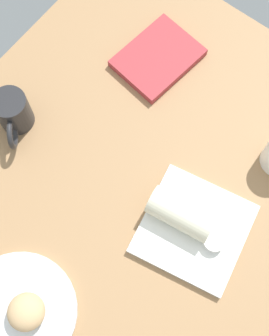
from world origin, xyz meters
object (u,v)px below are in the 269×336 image
breakfast_wrap (181,214)px  scone_pastry (25,311)px  square_plate (194,229)px  book_stack (158,58)px  coffee_mug (13,113)px  round_plate (18,312)px  sauce_cup (214,241)px

breakfast_wrap → scone_pastry: bearing=-29.2°
square_plate → breakfast_wrap: size_ratio=1.54×
book_stack → coffee_mug: bearing=154.4°
coffee_mug → scone_pastry: bearing=-134.9°
round_plate → coffee_mug: (31.16, 28.37, 4.22)cm
breakfast_wrap → round_plate: bearing=-30.7°
round_plate → coffee_mug: coffee_mug is taller
scone_pastry → square_plate: scone_pastry is taller
round_plate → sauce_cup: 42.27cm
book_stack → round_plate: bearing=-168.7°
sauce_cup → coffee_mug: size_ratio=0.43×
scone_pastry → square_plate: 38.02cm
square_plate → sauce_cup: sauce_cup is taller
square_plate → breakfast_wrap: bearing=90.2°
round_plate → sauce_cup: sauce_cup is taller
breakfast_wrap → coffee_mug: (-4.22, 42.73, 0.19)cm
round_plate → sauce_cup: (35.41, -23.00, 2.06)cm
round_plate → book_stack: book_stack is taller
square_plate → coffee_mug: (-4.23, 46.57, 4.12)cm
scone_pastry → breakfast_wrap: 36.37cm
sauce_cup → scone_pastry: bearing=147.8°
round_plate → sauce_cup: size_ratio=5.11×
scone_pastry → coffee_mug: size_ratio=0.68×
round_plate → coffee_mug: size_ratio=2.17×
breakfast_wrap → coffee_mug: bearing=-92.9°
book_stack → scone_pastry: bearing=-167.1°
square_plate → coffee_mug: size_ratio=1.94×
round_plate → book_stack: size_ratio=1.15×
sauce_cup → breakfast_wrap: (-0.03, 8.64, 1.97)cm
sauce_cup → book_stack: (28.48, 35.71, -1.75)cm
sauce_cup → book_stack: sauce_cup is taller
scone_pastry → square_plate: bearing=-26.0°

